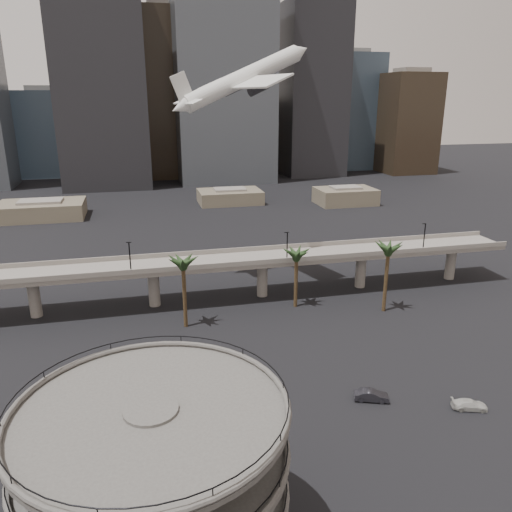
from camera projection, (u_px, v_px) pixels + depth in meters
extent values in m
plane|color=black|center=(290.00, 505.00, 50.72)|extent=(700.00, 700.00, 0.00)
cylinder|color=#4B4946|center=(157.00, 493.00, 41.69)|extent=(4.40, 4.40, 16.50)
cylinder|color=#4B4946|center=(157.00, 495.00, 41.76)|extent=(22.00, 22.00, 0.45)
torus|color=#4B4946|center=(157.00, 491.00, 41.61)|extent=(22.20, 22.20, 0.50)
torus|color=black|center=(156.00, 483.00, 41.37)|extent=(21.80, 21.80, 0.10)
cylinder|color=#4B4946|center=(154.00, 456.00, 40.54)|extent=(22.00, 22.00, 0.45)
torus|color=#4B4946|center=(154.00, 451.00, 40.39)|extent=(22.20, 22.20, 0.50)
torus|color=black|center=(153.00, 443.00, 40.15)|extent=(21.80, 21.80, 0.10)
cylinder|color=#4B4946|center=(151.00, 414.00, 39.32)|extent=(22.00, 22.00, 0.45)
torus|color=#4B4946|center=(151.00, 408.00, 39.17)|extent=(22.20, 22.20, 0.50)
torus|color=black|center=(150.00, 400.00, 38.93)|extent=(21.80, 21.80, 0.10)
cube|color=gray|center=(209.00, 263.00, 99.21)|extent=(130.00, 9.00, 0.90)
cube|color=gray|center=(212.00, 266.00, 94.77)|extent=(130.00, 0.30, 1.00)
cube|color=gray|center=(206.00, 252.00, 103.10)|extent=(130.00, 0.30, 1.00)
cylinder|color=gray|center=(34.00, 297.00, 93.16)|extent=(2.20, 2.20, 8.00)
cylinder|color=gray|center=(154.00, 287.00, 98.05)|extent=(2.20, 2.20, 8.00)
cylinder|color=gray|center=(262.00, 278.00, 102.94)|extent=(2.20, 2.20, 8.00)
cylinder|color=gray|center=(361.00, 270.00, 107.82)|extent=(2.20, 2.20, 8.00)
cylinder|color=gray|center=(451.00, 263.00, 112.71)|extent=(2.20, 2.20, 8.00)
cylinder|color=black|center=(130.00, 258.00, 91.11)|extent=(0.24, 0.24, 6.00)
cylinder|color=black|center=(287.00, 247.00, 97.77)|extent=(0.24, 0.24, 6.00)
cylinder|color=black|center=(424.00, 237.00, 104.43)|extent=(0.24, 0.24, 6.00)
cylinder|color=#4D3921|center=(185.00, 295.00, 88.28)|extent=(0.70, 0.70, 12.15)
ellipsoid|color=#1F3618|center=(183.00, 260.00, 86.30)|extent=(4.40, 4.40, 2.00)
cylinder|color=#4D3921|center=(296.00, 281.00, 97.08)|extent=(0.70, 0.70, 10.80)
ellipsoid|color=#1F3618|center=(297.00, 252.00, 95.31)|extent=(4.40, 4.40, 2.00)
cylinder|color=#4D3921|center=(386.00, 280.00, 94.80)|extent=(0.70, 0.70, 12.60)
ellipsoid|color=#1F3618|center=(389.00, 247.00, 92.75)|extent=(4.40, 4.40, 2.00)
cube|color=brown|center=(42.00, 210.00, 169.53)|extent=(28.00, 18.00, 5.50)
cube|color=gray|center=(40.00, 201.00, 168.57)|extent=(14.00, 9.00, 0.80)
cube|color=brown|center=(230.00, 197.00, 193.75)|extent=(24.00, 16.00, 5.00)
cube|color=gray|center=(230.00, 189.00, 192.86)|extent=(12.00, 8.00, 0.80)
cube|color=brown|center=(345.00, 196.00, 192.03)|extent=(22.00, 15.00, 6.00)
cube|color=gray|center=(346.00, 187.00, 191.00)|extent=(11.00, 7.50, 0.80)
cube|color=#32414E|center=(50.00, 134.00, 258.89)|extent=(30.00, 30.00, 42.50)
cube|color=gray|center=(44.00, 88.00, 252.04)|extent=(16.50, 16.50, 2.40)
cube|color=black|center=(100.00, 74.00, 215.51)|extent=(38.00, 30.00, 97.40)
cube|color=#2E2419|center=(167.00, 96.00, 248.03)|extent=(28.00, 26.00, 79.69)
cube|color=gray|center=(163.00, 5.00, 235.50)|extent=(15.40, 14.30, 2.40)
cube|color=#43484F|center=(223.00, 66.00, 231.00)|extent=(45.00, 32.00, 106.25)
cube|color=gray|center=(258.00, 136.00, 279.51)|extent=(24.00, 24.00, 37.19)
cube|color=gray|center=(258.00, 99.00, 273.47)|extent=(13.20, 13.20, 2.40)
cube|color=black|center=(313.00, 91.00, 254.30)|extent=(30.00, 28.00, 84.12)
cube|color=#32414E|center=(345.00, 112.00, 282.20)|extent=(34.00, 30.00, 61.98)
cube|color=gray|center=(349.00, 51.00, 272.37)|extent=(18.70, 16.50, 2.40)
cube|color=#2E2419|center=(407.00, 124.00, 266.22)|extent=(26.00, 26.00, 51.36)
cube|color=gray|center=(412.00, 70.00, 258.02)|extent=(14.30, 14.30, 2.40)
cube|color=gray|center=(188.00, 138.00, 290.35)|extent=(22.00, 22.00, 33.65)
cube|color=gray|center=(187.00, 105.00, 284.85)|extent=(12.10, 12.10, 2.40)
cylinder|color=silver|center=(243.00, 78.00, 105.56)|extent=(27.82, 11.76, 14.10)
cone|color=silver|center=(301.00, 51.00, 110.90)|extent=(5.57, 4.90, 4.75)
cone|color=silver|center=(180.00, 108.00, 100.23)|extent=(5.31, 4.47, 4.37)
cube|color=silver|center=(241.00, 83.00, 105.50)|extent=(15.07, 31.21, 2.81)
cube|color=silver|center=(188.00, 102.00, 100.73)|extent=(5.28, 10.48, 1.15)
cube|color=silver|center=(182.00, 88.00, 99.40)|extent=(5.02, 1.85, 6.45)
cylinder|color=#222227|center=(232.00, 89.00, 110.95)|extent=(5.14, 3.36, 3.50)
cylinder|color=#222227|center=(258.00, 88.00, 101.72)|extent=(5.14, 3.36, 3.50)
imported|color=#A31727|center=(265.00, 389.00, 69.46)|extent=(5.08, 3.91, 1.61)
imported|color=black|center=(371.00, 396.00, 67.90)|extent=(5.00, 3.12, 1.56)
imported|color=beige|center=(470.00, 405.00, 66.08)|extent=(4.96, 3.17, 1.34)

